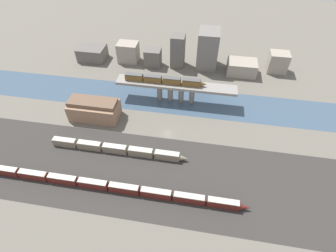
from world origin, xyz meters
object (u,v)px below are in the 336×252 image
object	(u,v)px
train_yard_mid	(118,149)
warehouse_building	(94,109)
train_on_bridge	(165,80)
train_yard_near	(112,187)

from	to	relation	value
train_yard_mid	warehouse_building	distance (m)	27.74
train_on_bridge	warehouse_building	bearing A→B (deg)	-148.38
train_yard_mid	train_yard_near	bearing A→B (deg)	-79.73
train_yard_near	warehouse_building	bearing A→B (deg)	118.57
train_on_bridge	train_yard_mid	size ratio (longest dim) A/B	0.69
train_yard_near	train_yard_mid	world-z (taller)	train_yard_near
train_on_bridge	warehouse_building	xyz separation A→B (m)	(-32.36, -19.92, -7.72)
train_yard_near	warehouse_building	distance (m)	45.34
train_yard_mid	warehouse_building	world-z (taller)	warehouse_building
train_yard_near	warehouse_building	xyz separation A→B (m)	(-21.63, 39.72, 3.14)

